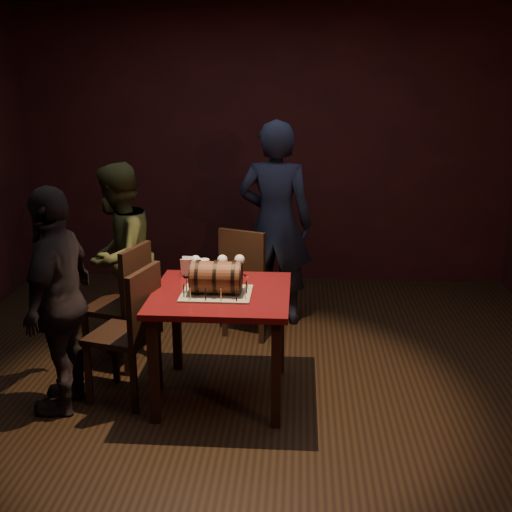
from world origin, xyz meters
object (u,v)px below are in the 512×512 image
barrel_cake (216,277)px  chair_left_rear (126,299)px  chair_left_front (132,327)px  wine_glass_right (240,261)px  person_left_rear (118,257)px  person_left_front (59,300)px  pint_of_ale (204,270)px  person_back (275,224)px  wine_glass_mid (222,261)px  wine_glass_left (196,261)px  chair_back (247,276)px  pub_table (221,307)px

barrel_cake → chair_left_rear: (-0.74, 0.49, -0.34)m
chair_left_front → wine_glass_right: bearing=31.9°
person_left_rear → person_left_front: person_left_front is taller
pint_of_ale → person_back: size_ratio=0.09×
wine_glass_mid → barrel_cake: bearing=-89.5°
chair_left_front → barrel_cake: bearing=3.8°
pint_of_ale → person_left_rear: 0.96m
wine_glass_left → chair_back: bearing=68.3°
pub_table → person_back: bearing=78.1°
wine_glass_left → wine_glass_right: (0.30, 0.04, 0.00)m
wine_glass_mid → pint_of_ale: bearing=-145.0°
chair_back → person_left_rear: 1.05m
pub_table → chair_left_rear: bearing=150.5°
chair_left_front → person_back: (0.88, 1.50, 0.36)m
person_left_front → wine_glass_mid: bearing=120.5°
wine_glass_mid → chair_back: chair_back is taller
chair_left_rear → person_left_front: bearing=-110.6°
chair_left_rear → person_left_rear: size_ratio=0.63×
chair_left_rear → person_left_rear: person_left_rear is taller
wine_glass_left → wine_glass_mid: (0.18, 0.03, -0.00)m
pub_table → wine_glass_mid: bearing=94.9°
wine_glass_left → person_left_rear: 0.88m
barrel_cake → person_back: size_ratio=0.22×
chair_left_front → person_left_front: person_left_front is taller
pint_of_ale → person_back: 1.26m
person_back → chair_left_rear: bearing=49.8°
pint_of_ale → chair_left_rear: 0.72m
wine_glass_left → wine_glass_right: same height
chair_back → person_back: bearing=60.7°
wine_glass_right → chair_back: 0.79m
wine_glass_left → barrel_cake: bearing=-61.3°
pint_of_ale → person_left_rear: (-0.77, 0.57, -0.08)m
chair_back → person_back: person_back is taller
chair_left_rear → wine_glass_left: bearing=-14.7°
wine_glass_left → pint_of_ale: bearing=-39.4°
wine_glass_left → person_left_front: bearing=-147.9°
pub_table → person_left_rear: size_ratio=0.61×
wine_glass_left → chair_left_front: 0.63m
barrel_cake → wine_glass_right: (0.12, 0.38, 0.00)m
wine_glass_mid → chair_back: 0.81m
barrel_cake → wine_glass_right: bearing=73.1°
barrel_cake → chair_left_rear: bearing=146.7°
wine_glass_mid → person_back: size_ratio=0.09×
chair_left_rear → chair_left_front: same height
chair_back → chair_left_rear: bearing=-144.7°
chair_left_front → person_left_rear: person_left_rear is taller
chair_back → chair_left_front: bearing=-120.6°
pub_table → person_left_front: 1.04m
chair_left_front → person_left_rear: (-0.33, 0.89, 0.21)m
chair_back → person_left_front: (-1.10, -1.25, 0.22)m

